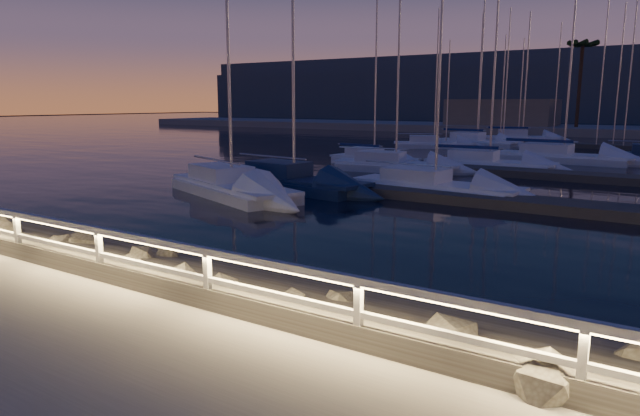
{
  "coord_description": "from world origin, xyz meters",
  "views": [
    {
      "loc": [
        4.84,
        -6.86,
        3.52
      ],
      "look_at": [
        -2.29,
        4.0,
        1.1
      ],
      "focal_mm": 32.0,
      "sensor_mm": 36.0,
      "label": 1
    }
  ],
  "objects_px": {
    "guard_rail": "(298,283)",
    "sailboat_f": "(393,164)",
    "sailboat_k": "(560,156)",
    "sailboat_m": "(520,137)",
    "sailboat_c": "(431,185)",
    "sailboat_n": "(432,143)",
    "sailboat_a": "(291,180)",
    "sailboat_b": "(230,185)",
    "sailboat_j": "(486,163)",
    "sailboat_e": "(372,158)",
    "sailboat_i": "(475,141)"
  },
  "relations": [
    {
      "from": "guard_rail",
      "to": "sailboat_e",
      "type": "height_order",
      "value": "sailboat_e"
    },
    {
      "from": "sailboat_b",
      "to": "sailboat_j",
      "type": "bearing_deg",
      "value": 88.84
    },
    {
      "from": "guard_rail",
      "to": "sailboat_i",
      "type": "xyz_separation_m",
      "value": [
        -12.47,
        46.43,
        -0.9
      ]
    },
    {
      "from": "sailboat_e",
      "to": "sailboat_a",
      "type": "bearing_deg",
      "value": -74.46
    },
    {
      "from": "sailboat_a",
      "to": "sailboat_j",
      "type": "height_order",
      "value": "sailboat_a"
    },
    {
      "from": "sailboat_k",
      "to": "sailboat_n",
      "type": "relative_size",
      "value": 1.23
    },
    {
      "from": "sailboat_b",
      "to": "sailboat_j",
      "type": "xyz_separation_m",
      "value": [
        6.62,
        16.02,
        -0.02
      ]
    },
    {
      "from": "sailboat_f",
      "to": "sailboat_n",
      "type": "bearing_deg",
      "value": 95.82
    },
    {
      "from": "sailboat_a",
      "to": "sailboat_f",
      "type": "height_order",
      "value": "sailboat_a"
    },
    {
      "from": "guard_rail",
      "to": "sailboat_f",
      "type": "xyz_separation_m",
      "value": [
        -10.24,
        24.22,
        -0.94
      ]
    },
    {
      "from": "sailboat_m",
      "to": "sailboat_n",
      "type": "distance_m",
      "value": 13.53
    },
    {
      "from": "guard_rail",
      "to": "sailboat_a",
      "type": "xyz_separation_m",
      "value": [
        -11.02,
        14.87,
        -0.9
      ]
    },
    {
      "from": "sailboat_k",
      "to": "sailboat_n",
      "type": "height_order",
      "value": "sailboat_k"
    },
    {
      "from": "sailboat_b",
      "to": "sailboat_f",
      "type": "xyz_separation_m",
      "value": [
        2.15,
        12.14,
        -0.03
      ]
    },
    {
      "from": "sailboat_b",
      "to": "sailboat_n",
      "type": "height_order",
      "value": "sailboat_b"
    },
    {
      "from": "sailboat_f",
      "to": "sailboat_i",
      "type": "distance_m",
      "value": 22.32
    },
    {
      "from": "sailboat_b",
      "to": "sailboat_a",
      "type": "bearing_deg",
      "value": 85.12
    },
    {
      "from": "guard_rail",
      "to": "sailboat_k",
      "type": "distance_m",
      "value": 35.48
    },
    {
      "from": "sailboat_n",
      "to": "guard_rail",
      "type": "bearing_deg",
      "value": -95.02
    },
    {
      "from": "sailboat_a",
      "to": "sailboat_n",
      "type": "height_order",
      "value": "sailboat_a"
    },
    {
      "from": "sailboat_e",
      "to": "sailboat_f",
      "type": "xyz_separation_m",
      "value": [
        2.95,
        -2.9,
        0.03
      ]
    },
    {
      "from": "sailboat_f",
      "to": "sailboat_n",
      "type": "xyz_separation_m",
      "value": [
        -4.87,
        17.99,
        -0.02
      ]
    },
    {
      "from": "sailboat_a",
      "to": "sailboat_k",
      "type": "distance_m",
      "value": 22.05
    },
    {
      "from": "sailboat_e",
      "to": "sailboat_j",
      "type": "height_order",
      "value": "sailboat_j"
    },
    {
      "from": "guard_rail",
      "to": "sailboat_m",
      "type": "bearing_deg",
      "value": 100.81
    },
    {
      "from": "sailboat_b",
      "to": "sailboat_f",
      "type": "bearing_deg",
      "value": 101.25
    },
    {
      "from": "sailboat_n",
      "to": "sailboat_c",
      "type": "bearing_deg",
      "value": -92.48
    },
    {
      "from": "sailboat_k",
      "to": "sailboat_m",
      "type": "relative_size",
      "value": 1.14
    },
    {
      "from": "sailboat_b",
      "to": "sailboat_i",
      "type": "distance_m",
      "value": 34.34
    },
    {
      "from": "guard_rail",
      "to": "sailboat_j",
      "type": "distance_m",
      "value": 28.7
    },
    {
      "from": "guard_rail",
      "to": "sailboat_j",
      "type": "relative_size",
      "value": 3.34
    },
    {
      "from": "sailboat_a",
      "to": "sailboat_k",
      "type": "relative_size",
      "value": 0.89
    },
    {
      "from": "sailboat_k",
      "to": "sailboat_n",
      "type": "xyz_separation_m",
      "value": [
        -12.25,
        6.86,
        -0.04
      ]
    },
    {
      "from": "sailboat_a",
      "to": "sailboat_e",
      "type": "height_order",
      "value": "sailboat_a"
    },
    {
      "from": "sailboat_n",
      "to": "sailboat_a",
      "type": "bearing_deg",
      "value": -106.21
    },
    {
      "from": "sailboat_k",
      "to": "sailboat_m",
      "type": "bearing_deg",
      "value": 114.35
    },
    {
      "from": "sailboat_i",
      "to": "sailboat_n",
      "type": "distance_m",
      "value": 4.97
    },
    {
      "from": "sailboat_c",
      "to": "sailboat_a",
      "type": "bearing_deg",
      "value": -152.61
    },
    {
      "from": "sailboat_i",
      "to": "sailboat_j",
      "type": "distance_m",
      "value": 19.51
    },
    {
      "from": "sailboat_b",
      "to": "sailboat_m",
      "type": "distance_m",
      "value": 42.88
    },
    {
      "from": "sailboat_e",
      "to": "sailboat_n",
      "type": "bearing_deg",
      "value": 102.73
    },
    {
      "from": "sailboat_c",
      "to": "sailboat_m",
      "type": "height_order",
      "value": "sailboat_c"
    },
    {
      "from": "sailboat_a",
      "to": "sailboat_n",
      "type": "bearing_deg",
      "value": 106.21
    },
    {
      "from": "sailboat_a",
      "to": "sailboat_b",
      "type": "bearing_deg",
      "value": -108.46
    },
    {
      "from": "sailboat_j",
      "to": "sailboat_m",
      "type": "xyz_separation_m",
      "value": [
        -4.71,
        26.82,
        0.03
      ]
    },
    {
      "from": "sailboat_n",
      "to": "sailboat_m",
      "type": "bearing_deg",
      "value": 45.29
    },
    {
      "from": "sailboat_i",
      "to": "sailboat_j",
      "type": "height_order",
      "value": "sailboat_i"
    },
    {
      "from": "sailboat_f",
      "to": "sailboat_k",
      "type": "height_order",
      "value": "sailboat_k"
    },
    {
      "from": "sailboat_b",
      "to": "sailboat_i",
      "type": "xyz_separation_m",
      "value": [
        -0.08,
        34.34,
        0.01
      ]
    },
    {
      "from": "sailboat_c",
      "to": "sailboat_f",
      "type": "bearing_deg",
      "value": 132.69
    }
  ]
}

